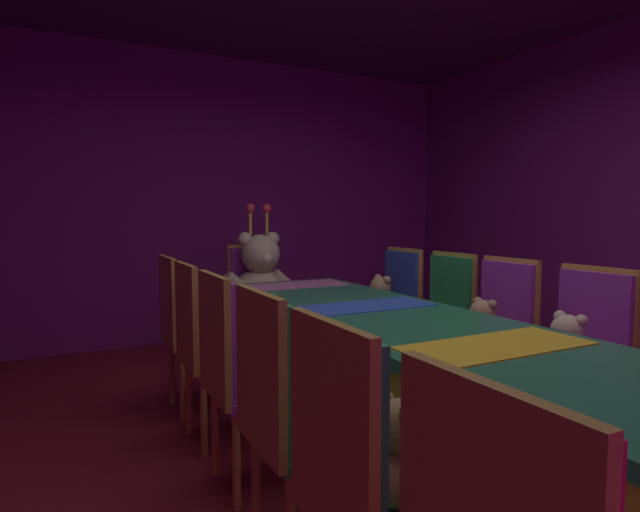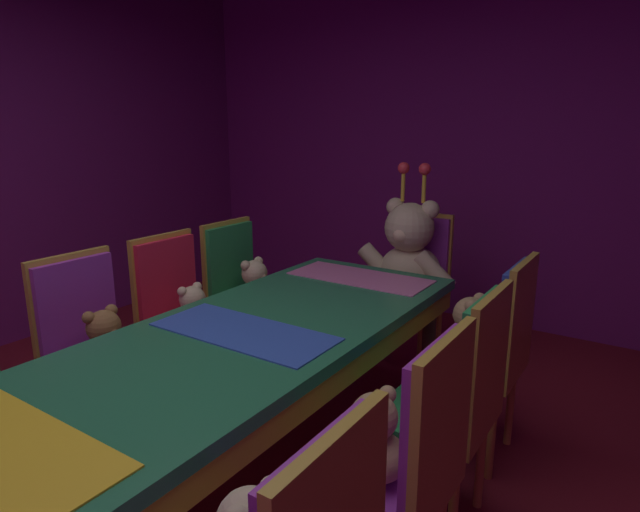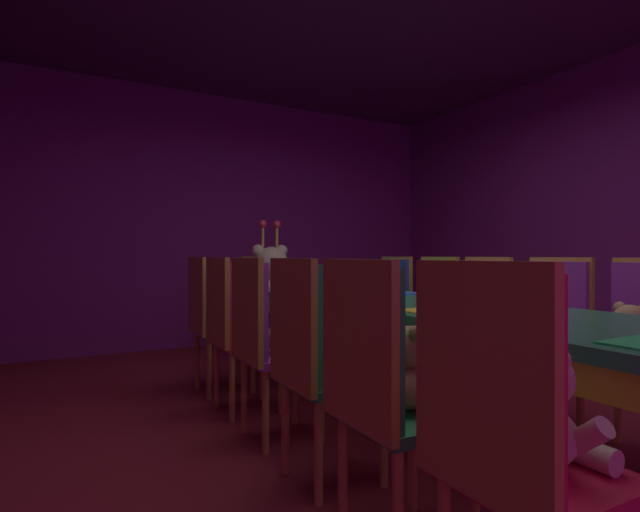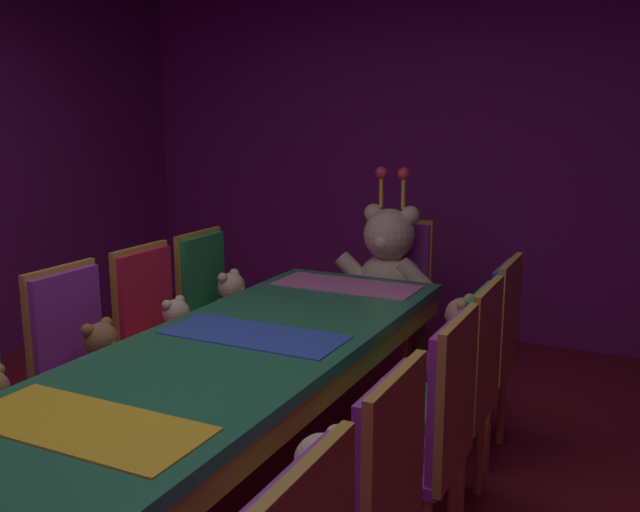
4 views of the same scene
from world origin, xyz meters
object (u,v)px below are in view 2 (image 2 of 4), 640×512
at_px(teddy_left_5, 256,288).
at_px(chair_right_4, 465,389).
at_px(chair_left_4, 175,306).
at_px(teddy_left_3, 106,346).
at_px(teddy_right_3, 372,442).
at_px(teddy_right_5, 468,334).
at_px(chair_right_3, 415,454).
at_px(teddy_left_4, 194,314).
at_px(throne_chair, 417,271).
at_px(chair_right_5, 500,341).
at_px(chair_left_3, 87,337).
at_px(king_teddy_bear, 408,256).
at_px(chair_left_5, 238,284).
at_px(banquet_table, 149,400).

height_order(teddy_left_5, chair_right_4, chair_right_4).
bearing_deg(chair_left_4, teddy_left_5, 73.71).
distance_m(teddy_left_3, teddy_right_3, 1.35).
bearing_deg(teddy_right_5, teddy_right_3, 91.68).
distance_m(chair_right_3, teddy_right_3, 0.15).
relative_size(teddy_left_4, throne_chair, 0.30).
xyz_separation_m(teddy_left_5, throne_chair, (0.66, 0.90, 0.00)).
relative_size(teddy_left_5, teddy_right_3, 1.05).
bearing_deg(chair_left_4, teddy_left_3, -74.57).
bearing_deg(chair_right_5, chair_left_3, 32.22).
xyz_separation_m(chair_right_3, teddy_right_5, (-0.17, 1.01, 0.00)).
xyz_separation_m(teddy_right_3, king_teddy_bear, (-0.69, 1.76, 0.15)).
distance_m(teddy_right_3, chair_right_4, 0.50).
bearing_deg(chair_left_5, chair_right_3, -32.07).
bearing_deg(teddy_right_5, teddy_left_3, 37.59).
relative_size(banquet_table, teddy_left_3, 10.42).
bearing_deg(chair_right_5, teddy_right_5, 0.00).
distance_m(teddy_left_3, chair_right_5, 1.78).
bearing_deg(throne_chair, teddy_right_3, 19.60).
relative_size(teddy_right_3, king_teddy_bear, 0.37).
bearing_deg(teddy_left_5, chair_right_3, -34.53).
height_order(banquet_table, throne_chair, throne_chair).
bearing_deg(chair_left_5, chair_left_4, -90.02).
distance_m(teddy_left_5, chair_right_3, 1.81).
relative_size(teddy_left_4, teddy_right_5, 0.85).
bearing_deg(chair_left_5, teddy_left_5, 0.00).
height_order(teddy_left_5, teddy_right_3, teddy_left_5).
relative_size(chair_right_5, throne_chair, 1.00).
bearing_deg(teddy_right_5, chair_left_5, -0.63).
bearing_deg(teddy_left_4, chair_left_4, 180.00).
height_order(banquet_table, chair_right_5, chair_right_5).
distance_m(teddy_left_4, chair_left_5, 0.52).
height_order(chair_right_4, chair_right_5, same).
bearing_deg(chair_right_3, teddy_left_3, 0.15).
bearing_deg(chair_left_3, chair_right_3, 0.13).
distance_m(chair_left_3, throne_chair, 2.09).
xyz_separation_m(teddy_left_4, chair_right_4, (1.48, -0.05, 0.02)).
height_order(teddy_left_3, teddy_left_4, teddy_left_3).
bearing_deg(chair_left_3, king_teddy_bear, 65.46).
distance_m(banquet_table, teddy_right_5, 1.46).
bearing_deg(teddy_left_3, chair_left_5, 98.07).
relative_size(teddy_left_3, teddy_right_3, 1.02).
height_order(chair_left_3, chair_right_5, same).
bearing_deg(chair_left_5, chair_right_4, -18.57).
height_order(teddy_left_4, throne_chair, throne_chair).
relative_size(teddy_left_5, chair_right_5, 0.34).
bearing_deg(teddy_right_3, throne_chair, -70.40).
distance_m(chair_right_4, chair_right_5, 0.53).
height_order(teddy_left_3, teddy_right_3, teddy_left_3).
bearing_deg(chair_right_4, chair_left_5, -18.57).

